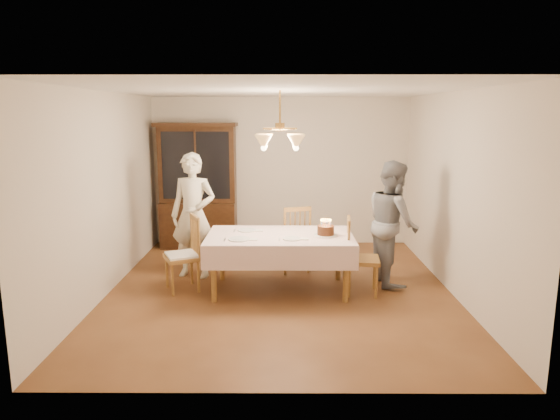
{
  "coord_description": "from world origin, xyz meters",
  "views": [
    {
      "loc": [
        0.03,
        -6.33,
        2.32
      ],
      "look_at": [
        0.0,
        0.2,
        1.05
      ],
      "focal_mm": 32.0,
      "sensor_mm": 36.0,
      "label": 1
    }
  ],
  "objects_px": {
    "chair_far_side": "(294,242)",
    "birthday_cake": "(326,231)",
    "elderly_woman": "(193,216)",
    "dining_table": "(280,240)",
    "china_hutch": "(198,188)"
  },
  "relations": [
    {
      "from": "dining_table",
      "to": "birthday_cake",
      "type": "height_order",
      "value": "birthday_cake"
    },
    {
      "from": "china_hutch",
      "to": "elderly_woman",
      "type": "bearing_deg",
      "value": -83.04
    },
    {
      "from": "china_hutch",
      "to": "chair_far_side",
      "type": "xyz_separation_m",
      "value": [
        1.64,
        -1.41,
        -0.6
      ]
    },
    {
      "from": "china_hutch",
      "to": "chair_far_side",
      "type": "bearing_deg",
      "value": -40.82
    },
    {
      "from": "chair_far_side",
      "to": "dining_table",
      "type": "bearing_deg",
      "value": -103.37
    },
    {
      "from": "china_hutch",
      "to": "birthday_cake",
      "type": "distance_m",
      "value": 3.07
    },
    {
      "from": "china_hutch",
      "to": "birthday_cake",
      "type": "bearing_deg",
      "value": -48.51
    },
    {
      "from": "chair_far_side",
      "to": "birthday_cake",
      "type": "distance_m",
      "value": 1.04
    },
    {
      "from": "chair_far_side",
      "to": "elderly_woman",
      "type": "xyz_separation_m",
      "value": [
        -1.43,
        -0.25,
        0.45
      ]
    },
    {
      "from": "elderly_woman",
      "to": "birthday_cake",
      "type": "distance_m",
      "value": 1.94
    },
    {
      "from": "chair_far_side",
      "to": "elderly_woman",
      "type": "height_order",
      "value": "elderly_woman"
    },
    {
      "from": "dining_table",
      "to": "elderly_woman",
      "type": "relative_size",
      "value": 1.07
    },
    {
      "from": "dining_table",
      "to": "birthday_cake",
      "type": "xyz_separation_m",
      "value": [
        0.59,
        -0.04,
        0.14
      ]
    },
    {
      "from": "chair_far_side",
      "to": "elderly_woman",
      "type": "bearing_deg",
      "value": -170.29
    },
    {
      "from": "elderly_woman",
      "to": "birthday_cake",
      "type": "relative_size",
      "value": 5.95
    }
  ]
}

